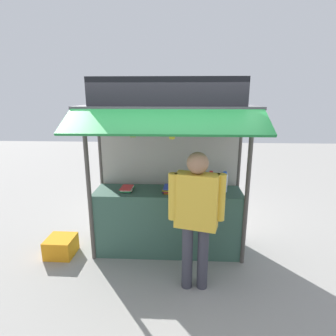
{
  "coord_description": "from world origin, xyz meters",
  "views": [
    {
      "loc": [
        0.19,
        -3.85,
        2.36
      ],
      "look_at": [
        0.0,
        0.0,
        1.33
      ],
      "focal_mm": 29.43,
      "sensor_mm": 36.0,
      "label": 1
    }
  ],
  "objects_px": {
    "magazine_stack_back_right": "(127,189)",
    "vendor_person": "(196,210)",
    "water_bottle_rear_center": "(211,181)",
    "magazine_stack_mid_left": "(171,189)",
    "water_bottle_left": "(194,179)",
    "water_bottle_right": "(225,182)",
    "water_bottle_far_left": "(203,181)",
    "banana_bunch_rightmost": "(133,132)",
    "banana_bunch_inner_right": "(172,134)",
    "plastic_crate": "(61,246)"
  },
  "relations": [
    {
      "from": "banana_bunch_rightmost",
      "to": "vendor_person",
      "type": "height_order",
      "value": "banana_bunch_rightmost"
    },
    {
      "from": "water_bottle_right",
      "to": "water_bottle_left",
      "type": "bearing_deg",
      "value": 160.02
    },
    {
      "from": "banana_bunch_inner_right",
      "to": "banana_bunch_rightmost",
      "type": "bearing_deg",
      "value": 179.84
    },
    {
      "from": "water_bottle_left",
      "to": "magazine_stack_mid_left",
      "type": "height_order",
      "value": "water_bottle_left"
    },
    {
      "from": "water_bottle_right",
      "to": "vendor_person",
      "type": "relative_size",
      "value": 0.17
    },
    {
      "from": "water_bottle_far_left",
      "to": "water_bottle_rear_center",
      "type": "bearing_deg",
      "value": -15.04
    },
    {
      "from": "magazine_stack_back_right",
      "to": "vendor_person",
      "type": "height_order",
      "value": "vendor_person"
    },
    {
      "from": "magazine_stack_back_right",
      "to": "plastic_crate",
      "type": "bearing_deg",
      "value": -168.09
    },
    {
      "from": "magazine_stack_back_right",
      "to": "water_bottle_right",
      "type": "bearing_deg",
      "value": 1.26
    },
    {
      "from": "water_bottle_rear_center",
      "to": "water_bottle_right",
      "type": "bearing_deg",
      "value": -14.28
    },
    {
      "from": "water_bottle_right",
      "to": "magazine_stack_back_right",
      "type": "height_order",
      "value": "water_bottle_right"
    },
    {
      "from": "magazine_stack_mid_left",
      "to": "banana_bunch_rightmost",
      "type": "relative_size",
      "value": 1.19
    },
    {
      "from": "magazine_stack_back_right",
      "to": "water_bottle_left",
      "type": "bearing_deg",
      "value": 10.69
    },
    {
      "from": "water_bottle_left",
      "to": "banana_bunch_rightmost",
      "type": "height_order",
      "value": "banana_bunch_rightmost"
    },
    {
      "from": "water_bottle_right",
      "to": "plastic_crate",
      "type": "relative_size",
      "value": 0.75
    },
    {
      "from": "water_bottle_left",
      "to": "vendor_person",
      "type": "height_order",
      "value": "vendor_person"
    },
    {
      "from": "magazine_stack_mid_left",
      "to": "vendor_person",
      "type": "distance_m",
      "value": 0.89
    },
    {
      "from": "plastic_crate",
      "to": "water_bottle_far_left",
      "type": "bearing_deg",
      "value": 8.59
    },
    {
      "from": "magazine_stack_mid_left",
      "to": "banana_bunch_inner_right",
      "type": "distance_m",
      "value": 0.93
    },
    {
      "from": "plastic_crate",
      "to": "vendor_person",
      "type": "bearing_deg",
      "value": -17.48
    },
    {
      "from": "banana_bunch_rightmost",
      "to": "magazine_stack_mid_left",
      "type": "bearing_deg",
      "value": 38.23
    },
    {
      "from": "water_bottle_right",
      "to": "water_bottle_rear_center",
      "type": "xyz_separation_m",
      "value": [
        -0.2,
        0.05,
        -0.0
      ]
    },
    {
      "from": "magazine_stack_mid_left",
      "to": "vendor_person",
      "type": "relative_size",
      "value": 0.18
    },
    {
      "from": "water_bottle_rear_center",
      "to": "magazine_stack_mid_left",
      "type": "distance_m",
      "value": 0.61
    },
    {
      "from": "water_bottle_far_left",
      "to": "water_bottle_left",
      "type": "xyz_separation_m",
      "value": [
        -0.13,
        0.08,
        -0.01
      ]
    },
    {
      "from": "water_bottle_rear_center",
      "to": "banana_bunch_rightmost",
      "type": "relative_size",
      "value": 1.12
    },
    {
      "from": "magazine_stack_back_right",
      "to": "banana_bunch_rightmost",
      "type": "relative_size",
      "value": 1.1
    },
    {
      "from": "water_bottle_far_left",
      "to": "banana_bunch_rightmost",
      "type": "relative_size",
      "value": 1.11
    },
    {
      "from": "water_bottle_right",
      "to": "vendor_person",
      "type": "height_order",
      "value": "vendor_person"
    },
    {
      "from": "water_bottle_right",
      "to": "banana_bunch_inner_right",
      "type": "bearing_deg",
      "value": -151.5
    },
    {
      "from": "water_bottle_rear_center",
      "to": "magazine_stack_back_right",
      "type": "relative_size",
      "value": 1.02
    },
    {
      "from": "water_bottle_far_left",
      "to": "magazine_stack_back_right",
      "type": "distance_m",
      "value": 1.14
    },
    {
      "from": "water_bottle_rear_center",
      "to": "banana_bunch_inner_right",
      "type": "bearing_deg",
      "value": -140.62
    },
    {
      "from": "water_bottle_far_left",
      "to": "magazine_stack_mid_left",
      "type": "distance_m",
      "value": 0.51
    },
    {
      "from": "water_bottle_rear_center",
      "to": "water_bottle_left",
      "type": "relative_size",
      "value": 1.06
    },
    {
      "from": "banana_bunch_rightmost",
      "to": "plastic_crate",
      "type": "relative_size",
      "value": 0.65
    },
    {
      "from": "plastic_crate",
      "to": "water_bottle_left",
      "type": "bearing_deg",
      "value": 11.3
    },
    {
      "from": "vendor_person",
      "to": "water_bottle_right",
      "type": "bearing_deg",
      "value": 77.58
    },
    {
      "from": "magazine_stack_back_right",
      "to": "water_bottle_rear_center",
      "type": "bearing_deg",
      "value": 3.77
    },
    {
      "from": "vendor_person",
      "to": "water_bottle_far_left",
      "type": "bearing_deg",
      "value": 96.32
    },
    {
      "from": "water_bottle_left",
      "to": "magazine_stack_mid_left",
      "type": "relative_size",
      "value": 0.89
    },
    {
      "from": "water_bottle_rear_center",
      "to": "magazine_stack_back_right",
      "type": "height_order",
      "value": "water_bottle_rear_center"
    },
    {
      "from": "water_bottle_left",
      "to": "vendor_person",
      "type": "bearing_deg",
      "value": -91.16
    },
    {
      "from": "water_bottle_far_left",
      "to": "magazine_stack_back_right",
      "type": "bearing_deg",
      "value": -174.39
    },
    {
      "from": "magazine_stack_mid_left",
      "to": "vendor_person",
      "type": "xyz_separation_m",
      "value": [
        0.33,
        -0.82,
        0.04
      ]
    },
    {
      "from": "water_bottle_left",
      "to": "water_bottle_rear_center",
      "type": "bearing_deg",
      "value": -24.42
    },
    {
      "from": "magazine_stack_back_right",
      "to": "vendor_person",
      "type": "xyz_separation_m",
      "value": [
        0.98,
        -0.84,
        0.05
      ]
    },
    {
      "from": "magazine_stack_mid_left",
      "to": "banana_bunch_inner_right",
      "type": "height_order",
      "value": "banana_bunch_inner_right"
    },
    {
      "from": "water_bottle_left",
      "to": "banana_bunch_inner_right",
      "type": "height_order",
      "value": "banana_bunch_inner_right"
    },
    {
      "from": "vendor_person",
      "to": "banana_bunch_inner_right",
      "type": "bearing_deg",
      "value": 139.22
    }
  ]
}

